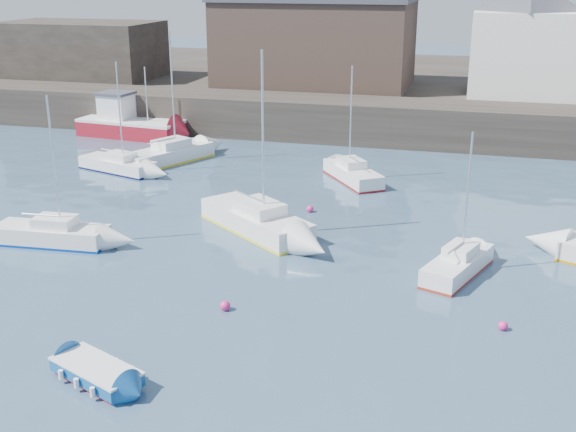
% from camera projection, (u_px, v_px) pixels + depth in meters
% --- Properties ---
extents(water, '(220.00, 220.00, 0.00)m').
position_uv_depth(water, '(189.00, 379.00, 22.92)').
color(water, '#2D4760').
rests_on(water, ground).
extents(quay_wall, '(90.00, 5.00, 3.00)m').
position_uv_depth(quay_wall, '(368.00, 121.00, 54.37)').
color(quay_wall, '#28231E').
rests_on(quay_wall, ground).
extents(land_strip, '(90.00, 32.00, 2.80)m').
position_uv_depth(land_strip, '(398.00, 87.00, 70.83)').
color(land_strip, '#28231E').
rests_on(land_strip, ground).
extents(bldg_east_d, '(11.14, 11.14, 8.95)m').
position_uv_depth(bldg_east_d, '(526.00, 37.00, 55.66)').
color(bldg_east_d, white).
rests_on(bldg_east_d, land_strip).
extents(warehouse, '(16.40, 10.40, 7.60)m').
position_uv_depth(warehouse, '(316.00, 40.00, 61.51)').
color(warehouse, '#3D2D26').
rests_on(warehouse, land_strip).
extents(bldg_west, '(14.00, 8.00, 5.00)m').
position_uv_depth(bldg_west, '(81.00, 50.00, 66.51)').
color(bldg_west, '#353028').
rests_on(bldg_west, land_strip).
extents(blue_dinghy, '(3.42, 2.47, 0.60)m').
position_uv_depth(blue_dinghy, '(97.00, 372.00, 22.65)').
color(blue_dinghy, maroon).
rests_on(blue_dinghy, ground).
extents(fishing_boat, '(8.47, 3.95, 5.42)m').
position_uv_depth(fishing_boat, '(128.00, 123.00, 55.90)').
color(fishing_boat, maroon).
rests_on(fishing_boat, ground).
extents(sailboat_a, '(5.54, 2.12, 7.06)m').
position_uv_depth(sailboat_a, '(52.00, 234.00, 34.02)').
color(sailboat_a, white).
rests_on(sailboat_a, ground).
extents(sailboat_b, '(6.83, 5.98, 8.90)m').
position_uv_depth(sailboat_b, '(256.00, 220.00, 35.67)').
color(sailboat_b, white).
rests_on(sailboat_b, ground).
extents(sailboat_c, '(2.98, 4.86, 6.11)m').
position_uv_depth(sailboat_c, '(458.00, 264.00, 30.60)').
color(sailboat_c, white).
rests_on(sailboat_c, ground).
extents(sailboat_e, '(5.71, 3.30, 7.00)m').
position_uv_depth(sailboat_e, '(118.00, 164.00, 46.27)').
color(sailboat_e, white).
rests_on(sailboat_e, ground).
extents(sailboat_f, '(4.51, 5.34, 6.95)m').
position_uv_depth(sailboat_f, '(353.00, 173.00, 44.14)').
color(sailboat_f, white).
rests_on(sailboat_f, ground).
extents(sailboat_h, '(4.79, 6.89, 8.53)m').
position_uv_depth(sailboat_h, '(169.00, 154.00, 48.44)').
color(sailboat_h, white).
rests_on(sailboat_h, ground).
extents(buoy_near, '(0.40, 0.40, 0.40)m').
position_uv_depth(buoy_near, '(225.00, 310.00, 27.53)').
color(buoy_near, '#E22576').
rests_on(buoy_near, ground).
extents(buoy_mid, '(0.35, 0.35, 0.35)m').
position_uv_depth(buoy_mid, '(503.00, 330.00, 26.01)').
color(buoy_mid, '#E22576').
rests_on(buoy_mid, ground).
extents(buoy_far, '(0.38, 0.38, 0.38)m').
position_uv_depth(buoy_far, '(310.00, 212.00, 38.64)').
color(buoy_far, '#E22576').
rests_on(buoy_far, ground).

